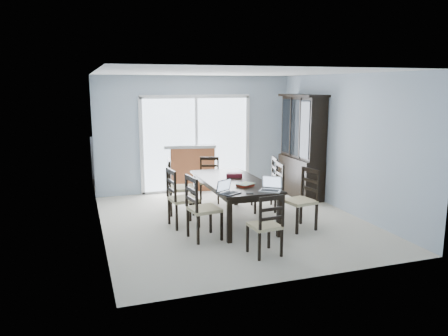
{
  "coord_description": "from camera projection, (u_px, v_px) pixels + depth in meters",
  "views": [
    {
      "loc": [
        -2.54,
        -7.03,
        2.4
      ],
      "look_at": [
        -0.17,
        0.0,
        0.98
      ],
      "focal_mm": 35.0,
      "sensor_mm": 36.0,
      "label": 1
    }
  ],
  "objects": [
    {
      "name": "floor",
      "position": [
        233.0,
        221.0,
        7.79
      ],
      "size": [
        5.0,
        5.0,
        0.0
      ],
      "primitive_type": "plane",
      "color": "beige",
      "rests_on": "ground"
    },
    {
      "name": "balcony",
      "position": [
        186.0,
        183.0,
        11.06
      ],
      "size": [
        4.5,
        2.0,
        0.1
      ],
      "primitive_type": "cube",
      "color": "gray",
      "rests_on": "ground"
    },
    {
      "name": "chair_right_near",
      "position": [
        305.0,
        192.0,
        7.31
      ],
      "size": [
        0.53,
        0.52,
        1.18
      ],
      "rotation": [
        0.0,
        0.0,
        1.75
      ],
      "color": "black",
      "rests_on": "floor"
    },
    {
      "name": "chair_end_near",
      "position": [
        268.0,
        219.0,
        6.09
      ],
      "size": [
        0.43,
        0.44,
        1.05
      ],
      "rotation": [
        0.0,
        0.0,
        0.1
      ],
      "color": "black",
      "rests_on": "floor"
    },
    {
      "name": "wall_right",
      "position": [
        345.0,
        144.0,
        8.26
      ],
      "size": [
        0.02,
        5.0,
        2.6
      ],
      "primitive_type": "cube",
      "color": "#A4B5C4",
      "rests_on": "floor"
    },
    {
      "name": "chair_end_far",
      "position": [
        209.0,
        175.0,
        9.07
      ],
      "size": [
        0.5,
        0.51,
        1.06
      ],
      "rotation": [
        0.0,
        0.0,
        2.85
      ],
      "color": "black",
      "rests_on": "floor"
    },
    {
      "name": "chair_left_mid",
      "position": [
        178.0,
        192.0,
        7.38
      ],
      "size": [
        0.5,
        0.49,
        1.17
      ],
      "rotation": [
        0.0,
        0.0,
        -1.45
      ],
      "color": "black",
      "rests_on": "floor"
    },
    {
      "name": "back_wall",
      "position": [
        196.0,
        134.0,
        9.88
      ],
      "size": [
        4.5,
        0.02,
        2.6
      ],
      "primitive_type": "cube",
      "color": "#A4B5C4",
      "rests_on": "floor"
    },
    {
      "name": "ceiling",
      "position": [
        234.0,
        72.0,
        7.31
      ],
      "size": [
        5.0,
        5.0,
        0.0
      ],
      "primitive_type": "plane",
      "rotation": [
        3.14,
        0.0,
        0.0
      ],
      "color": "white",
      "rests_on": "back_wall"
    },
    {
      "name": "laptop_silver",
      "position": [
        270.0,
        188.0,
        6.85
      ],
      "size": [
        0.4,
        0.38,
        0.23
      ],
      "rotation": [
        0.0,
        0.0,
        -0.63
      ],
      "color": "silver",
      "rests_on": "dining_table"
    },
    {
      "name": "laptop_dark",
      "position": [
        230.0,
        191.0,
        6.69
      ],
      "size": [
        0.37,
        0.33,
        0.21
      ],
      "rotation": [
        0.0,
        0.0,
        0.5
      ],
      "color": "black",
      "rests_on": "dining_table"
    },
    {
      "name": "railing",
      "position": [
        177.0,
        154.0,
        11.88
      ],
      "size": [
        4.5,
        0.06,
        1.1
      ],
      "primitive_type": "cube",
      "color": "#99999E",
      "rests_on": "balcony"
    },
    {
      "name": "chair_left_near",
      "position": [
        198.0,
        201.0,
        6.76
      ],
      "size": [
        0.52,
        0.51,
        1.18
      ],
      "rotation": [
        0.0,
        0.0,
        -1.42
      ],
      "color": "black",
      "rests_on": "floor"
    },
    {
      "name": "cell_phone",
      "position": [
        250.0,
        193.0,
        6.69
      ],
      "size": [
        0.12,
        0.09,
        0.01
      ],
      "primitive_type": "cube",
      "rotation": [
        0.0,
        0.0,
        -0.38
      ],
      "color": "black",
      "rests_on": "dining_table"
    },
    {
      "name": "book_stack",
      "position": [
        245.0,
        185.0,
        7.21
      ],
      "size": [
        0.34,
        0.31,
        0.04
      ],
      "rotation": [
        0.0,
        0.0,
        0.38
      ],
      "color": "maroon",
      "rests_on": "dining_table"
    },
    {
      "name": "china_hutch",
      "position": [
        302.0,
        147.0,
        9.39
      ],
      "size": [
        0.5,
        1.38,
        2.2
      ],
      "color": "black",
      "rests_on": "floor"
    },
    {
      "name": "chair_left_far",
      "position": [
        176.0,
        181.0,
        8.17
      ],
      "size": [
        0.53,
        0.52,
        1.2
      ],
      "rotation": [
        0.0,
        0.0,
        -1.73
      ],
      "color": "black",
      "rests_on": "floor"
    },
    {
      "name": "chair_right_far",
      "position": [
        269.0,
        177.0,
        8.54
      ],
      "size": [
        0.54,
        0.53,
        1.17
      ],
      "rotation": [
        0.0,
        0.0,
        1.34
      ],
      "color": "black",
      "rests_on": "floor"
    },
    {
      "name": "dining_table",
      "position": [
        233.0,
        184.0,
        7.67
      ],
      "size": [
        1.0,
        2.2,
        0.75
      ],
      "color": "black",
      "rests_on": "floor"
    },
    {
      "name": "chair_right_mid",
      "position": [
        274.0,
        184.0,
        7.98
      ],
      "size": [
        0.51,
        0.5,
        1.16
      ],
      "rotation": [
        0.0,
        0.0,
        1.42
      ],
      "color": "black",
      "rests_on": "floor"
    },
    {
      "name": "sliding_door",
      "position": [
        196.0,
        143.0,
        9.9
      ],
      "size": [
        2.52,
        0.05,
        2.18
      ],
      "color": "silver",
      "rests_on": "floor"
    },
    {
      "name": "wall_left",
      "position": [
        99.0,
        156.0,
        6.84
      ],
      "size": [
        0.02,
        5.0,
        2.6
      ],
      "primitive_type": "cube",
      "color": "#A4B5C4",
      "rests_on": "floor"
    },
    {
      "name": "hot_tub",
      "position": [
        171.0,
        162.0,
        10.66
      ],
      "size": [
        2.35,
        2.18,
        1.06
      ],
      "rotation": [
        0.0,
        0.0,
        -0.2
      ],
      "color": "brown",
      "rests_on": "balcony"
    },
    {
      "name": "game_box",
      "position": [
        234.0,
        175.0,
        7.9
      ],
      "size": [
        0.32,
        0.24,
        0.07
      ],
      "primitive_type": "cube",
      "rotation": [
        0.0,
        0.0,
        -0.4
      ],
      "color": "#53101F",
      "rests_on": "dining_table"
    }
  ]
}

